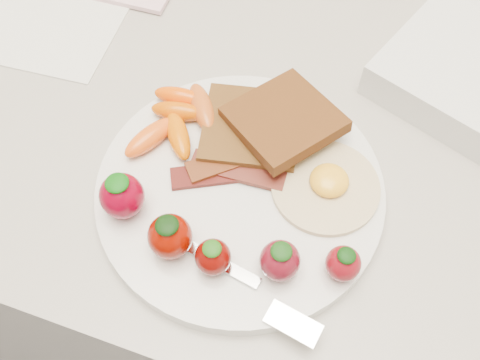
% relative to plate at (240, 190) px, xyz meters
% --- Properties ---
extents(counter, '(2.00, 0.60, 0.90)m').
position_rel_plate_xyz_m(counter, '(-0.01, 0.13, -0.46)').
color(counter, gray).
rests_on(counter, ground).
extents(plate, '(0.27, 0.27, 0.02)m').
position_rel_plate_xyz_m(plate, '(0.00, 0.00, 0.00)').
color(plate, silver).
rests_on(plate, counter).
extents(toast_lower, '(0.11, 0.11, 0.01)m').
position_rel_plate_xyz_m(toast_lower, '(-0.01, 0.06, 0.02)').
color(toast_lower, black).
rests_on(toast_lower, plate).
extents(toast_upper, '(0.13, 0.13, 0.02)m').
position_rel_plate_xyz_m(toast_upper, '(0.02, 0.07, 0.03)').
color(toast_upper, '#481D10').
rests_on(toast_upper, toast_lower).
extents(fried_egg, '(0.12, 0.12, 0.02)m').
position_rel_plate_xyz_m(fried_egg, '(0.08, 0.02, 0.01)').
color(fried_egg, beige).
rests_on(fried_egg, plate).
extents(bacon_strips, '(0.11, 0.09, 0.01)m').
position_rel_plate_xyz_m(bacon_strips, '(-0.01, 0.01, 0.01)').
color(bacon_strips, black).
rests_on(bacon_strips, plate).
extents(baby_carrots, '(0.08, 0.11, 0.02)m').
position_rel_plate_xyz_m(baby_carrots, '(-0.08, 0.05, 0.02)').
color(baby_carrots, '#CB5100').
rests_on(baby_carrots, plate).
extents(strawberries, '(0.23, 0.06, 0.05)m').
position_rel_plate_xyz_m(strawberries, '(-0.01, -0.07, 0.03)').
color(strawberries, maroon).
rests_on(strawberries, plate).
extents(fork, '(0.17, 0.06, 0.00)m').
position_rel_plate_xyz_m(fork, '(0.03, -0.09, 0.01)').
color(fork, silver).
rests_on(fork, plate).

